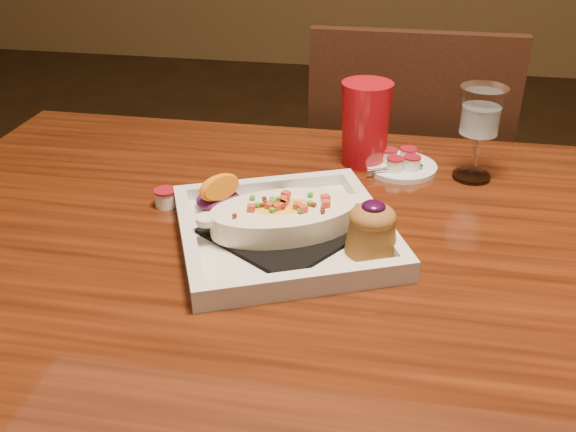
% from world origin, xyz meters
% --- Properties ---
extents(table, '(1.50, 0.90, 0.75)m').
position_xyz_m(table, '(0.00, 0.00, 0.65)').
color(table, '#65270E').
rests_on(table, floor).
extents(chair_far, '(0.42, 0.42, 0.93)m').
position_xyz_m(chair_far, '(-0.00, 0.63, 0.51)').
color(chair_far, black).
rests_on(chair_far, floor).
extents(plate, '(0.36, 0.36, 0.08)m').
position_xyz_m(plate, '(-0.15, 0.03, 0.78)').
color(plate, silver).
rests_on(plate, table).
extents(goblet, '(0.07, 0.07, 0.15)m').
position_xyz_m(goblet, '(0.10, 0.28, 0.86)').
color(goblet, silver).
rests_on(goblet, table).
extents(saucer, '(0.12, 0.12, 0.08)m').
position_xyz_m(saucer, '(-0.01, 0.29, 0.76)').
color(saucer, silver).
rests_on(saucer, table).
extents(creamer_loose, '(0.03, 0.03, 0.03)m').
position_xyz_m(creamer_loose, '(-0.35, 0.10, 0.76)').
color(creamer_loose, white).
rests_on(creamer_loose, table).
extents(red_tumbler, '(0.08, 0.08, 0.14)m').
position_xyz_m(red_tumbler, '(-0.08, 0.31, 0.82)').
color(red_tumbler, '#AB0C17').
rests_on(red_tumbler, table).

